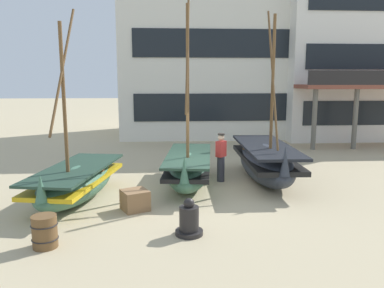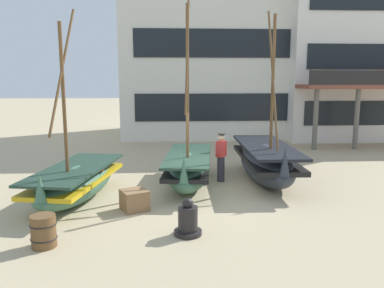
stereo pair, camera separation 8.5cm
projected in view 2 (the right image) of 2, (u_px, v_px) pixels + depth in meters
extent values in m
plane|color=tan|center=(194.00, 194.00, 11.91)|extent=(120.00, 120.00, 0.00)
ellipsoid|color=#2D333D|center=(266.00, 163.00, 13.32)|extent=(1.65, 4.88, 1.27)
cube|color=black|center=(266.00, 159.00, 13.30)|extent=(1.66, 4.68, 0.15)
cube|color=black|center=(266.00, 147.00, 13.22)|extent=(1.70, 4.78, 0.09)
cone|color=#2D333D|center=(285.00, 161.00, 10.94)|extent=(0.32, 0.32, 0.89)
cylinder|color=brown|center=(273.00, 89.00, 12.29)|extent=(0.10, 0.10, 4.64)
cylinder|color=brown|center=(273.00, 78.00, 12.24)|extent=(0.11, 1.89, 4.41)
cube|color=brown|center=(264.00, 149.00, 13.61)|extent=(1.48, 0.19, 0.06)
ellipsoid|color=#427056|center=(77.00, 183.00, 11.31)|extent=(2.27, 4.45, 0.97)
cube|color=gold|center=(76.00, 179.00, 11.29)|extent=(2.26, 4.29, 0.12)
cube|color=#243D2F|center=(76.00, 168.00, 11.23)|extent=(2.30, 4.38, 0.07)
cone|color=#427056|center=(40.00, 188.00, 9.24)|extent=(0.36, 0.36, 0.68)
cylinder|color=brown|center=(64.00, 104.00, 10.39)|extent=(0.10, 0.10, 4.33)
cylinder|color=brown|center=(62.00, 70.00, 10.24)|extent=(0.41, 1.87, 3.42)
cube|color=brown|center=(80.00, 169.00, 11.56)|extent=(1.45, 0.42, 0.06)
ellipsoid|color=#427056|center=(189.00, 170.00, 12.79)|extent=(1.86, 4.39, 1.07)
cube|color=black|center=(189.00, 166.00, 12.76)|extent=(1.85, 4.23, 0.13)
cube|color=#243D2F|center=(189.00, 155.00, 12.70)|extent=(1.89, 4.31, 0.07)
cone|color=#427056|center=(184.00, 170.00, 10.69)|extent=(0.30, 0.30, 0.75)
cylinder|color=brown|center=(187.00, 88.00, 11.80)|extent=(0.10, 0.10, 5.00)
cylinder|color=brown|center=(187.00, 48.00, 11.60)|extent=(0.26, 1.61, 3.89)
cube|color=brown|center=(189.00, 157.00, 13.04)|extent=(1.31, 0.31, 0.06)
cylinder|color=#33333D|center=(221.00, 169.00, 13.28)|extent=(0.26, 0.26, 0.88)
cube|color=#B22D28|center=(221.00, 149.00, 13.16)|extent=(0.41, 0.41, 0.54)
sphere|color=beige|center=(221.00, 138.00, 13.10)|extent=(0.22, 0.22, 0.22)
cylinder|color=#2D2823|center=(221.00, 134.00, 13.08)|extent=(0.24, 0.24, 0.05)
cylinder|color=black|center=(188.00, 232.00, 8.80)|extent=(0.64, 0.64, 0.10)
cylinder|color=black|center=(188.00, 219.00, 8.74)|extent=(0.45, 0.45, 0.56)
sphere|color=black|center=(188.00, 203.00, 8.68)|extent=(0.25, 0.25, 0.25)
cylinder|color=brown|center=(44.00, 231.00, 8.10)|extent=(0.52, 0.52, 0.70)
torus|color=black|center=(43.00, 224.00, 8.08)|extent=(0.56, 0.56, 0.03)
torus|color=black|center=(44.00, 238.00, 8.13)|extent=(0.56, 0.56, 0.03)
cube|color=olive|center=(135.00, 200.00, 10.41)|extent=(0.88, 0.88, 0.55)
cube|color=silver|center=(209.00, 51.00, 24.32)|extent=(10.58, 6.59, 10.54)
cube|color=black|center=(214.00, 107.00, 21.61)|extent=(8.89, 0.06, 1.55)
cube|color=black|center=(215.00, 43.00, 21.02)|extent=(8.89, 0.06, 1.55)
cube|color=white|center=(341.00, 62.00, 23.28)|extent=(7.36, 5.58, 9.08)
cube|color=black|center=(360.00, 113.00, 20.99)|extent=(6.18, 0.06, 1.33)
cube|color=black|center=(364.00, 57.00, 20.48)|extent=(6.18, 0.06, 1.33)
cube|color=brown|center=(372.00, 87.00, 19.72)|extent=(7.36, 2.13, 0.20)
cylinder|color=#666056|center=(315.00, 120.00, 19.08)|extent=(0.24, 0.24, 3.03)
cylinder|color=#666056|center=(357.00, 119.00, 19.20)|extent=(0.24, 0.24, 3.03)
cube|color=black|center=(383.00, 78.00, 18.64)|extent=(7.36, 0.08, 0.70)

